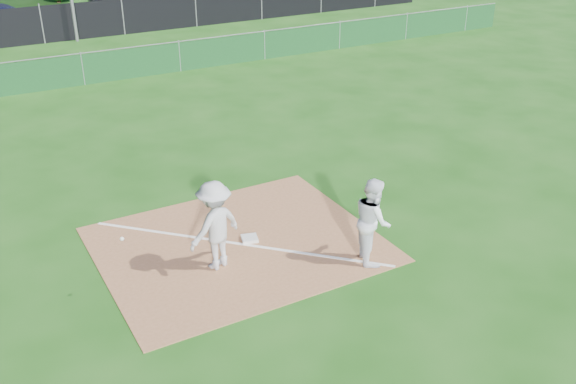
{
  "coord_description": "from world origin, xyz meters",
  "views": [
    {
      "loc": [
        -5.1,
        -10.27,
        7.41
      ],
      "look_at": [
        1.28,
        1.0,
        1.0
      ],
      "focal_mm": 40.0,
      "sensor_mm": 36.0,
      "label": 1
    }
  ],
  "objects_px": {
    "runner": "(373,220)",
    "car_right": "(128,3)",
    "first_base": "(250,238)",
    "play_at_first": "(215,225)"
  },
  "relations": [
    {
      "from": "first_base",
      "to": "car_right",
      "type": "xyz_separation_m",
      "value": [
        5.43,
        26.85,
        0.63
      ]
    },
    {
      "from": "runner",
      "to": "car_right",
      "type": "relative_size",
      "value": 0.41
    },
    {
      "from": "runner",
      "to": "first_base",
      "type": "bearing_deg",
      "value": 66.28
    },
    {
      "from": "first_base",
      "to": "car_right",
      "type": "height_order",
      "value": "car_right"
    },
    {
      "from": "car_right",
      "to": "runner",
      "type": "bearing_deg",
      "value": -174.62
    },
    {
      "from": "runner",
      "to": "car_right",
      "type": "bearing_deg",
      "value": 14.9
    },
    {
      "from": "first_base",
      "to": "runner",
      "type": "bearing_deg",
      "value": -45.56
    },
    {
      "from": "car_right",
      "to": "first_base",
      "type": "bearing_deg",
      "value": -179.11
    },
    {
      "from": "runner",
      "to": "play_at_first",
      "type": "bearing_deg",
      "value": 87.52
    },
    {
      "from": "first_base",
      "to": "car_right",
      "type": "distance_m",
      "value": 27.4
    }
  ]
}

